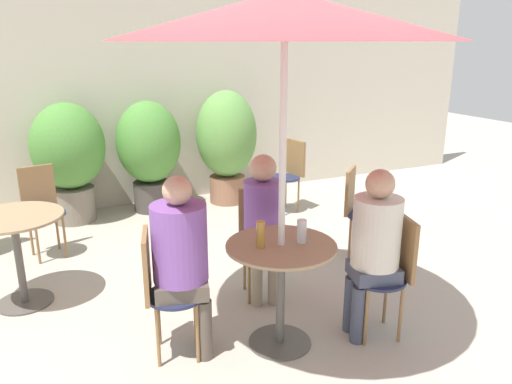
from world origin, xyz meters
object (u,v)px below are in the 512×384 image
Objects in this scene: bistro_chair_0 at (392,266)px; beer_glass_1 at (261,234)px; cafe_table_far at (16,239)px; beer_glass_0 at (302,231)px; potted_plant_0 at (69,153)px; umbrella at (285,16)px; potted_plant_1 at (149,148)px; potted_plant_2 at (227,140)px; bistro_chair_6 at (358,205)px; bistro_chair_2 at (161,284)px; bistro_chair_3 at (290,169)px; seated_person_2 at (182,253)px; seated_person_1 at (263,215)px; bistro_chair_1 at (260,232)px; bistro_chair_5 at (41,203)px; seated_person_0 at (374,241)px; cafe_table_near at (281,271)px.

bistro_chair_0 is 5.03× the size of beer_glass_1.
cafe_table_far is 4.77× the size of beer_glass_0.
potted_plant_0 is at bearing -137.38° from bistro_chair_0.
bistro_chair_0 is 0.38× the size of umbrella.
umbrella reaches higher than potted_plant_1.
potted_plant_2 reaches higher than beer_glass_1.
potted_plant_2 is at bearing -4.66° from potted_plant_1.
bistro_chair_0 is 1.34m from bistro_chair_6.
bistro_chair_2 is 1.00× the size of bistro_chair_3.
potted_plant_1 is 0.94× the size of potted_plant_2.
seated_person_2 reaches higher than beer_glass_1.
seated_person_1 is 0.89× the size of potted_plant_1.
bistro_chair_1 is 0.73× the size of seated_person_1.
bistro_chair_6 is at bearing 26.89° from bistro_chair_1.
potted_plant_0 is (-0.91, 3.20, -0.03)m from beer_glass_1.
potted_plant_2 is (0.68, 2.53, 0.10)m from seated_person_1.
umbrella is at bearing -71.08° from bistro_chair_5.
seated_person_0 is 0.89× the size of potted_plant_0.
bistro_chair_5 is at bearing 147.21° from seated_person_1.
bistro_chair_3 is at bearing -28.73° from bistro_chair_2.
cafe_table_near is at bearing -105.00° from potted_plant_2.
bistro_chair_6 is at bearing -76.83° from potted_plant_2.
seated_person_1 is 2.87m from potted_plant_0.
seated_person_1 is 0.87× the size of potted_plant_0.
bistro_chair_5 is (-2.82, -0.17, 0.00)m from bistro_chair_3.
umbrella reaches higher than cafe_table_near.
seated_person_0 is at bearing -45.05° from seated_person_1.
seated_person_1 is 0.97× the size of seated_person_2.
potted_plant_2 is (2.46, 1.80, 0.27)m from cafe_table_far.
potted_plant_0 is at bearing 110.12° from beer_glass_0.
seated_person_1 reaches higher than bistro_chair_0.
cafe_table_far is 2.71m from seated_person_0.
beer_glass_1 is 3.33m from potted_plant_0.
cafe_table_near is at bearing -87.68° from potted_plant_1.
seated_person_2 reaches higher than bistro_chair_0.
potted_plant_1 is at bearing 23.35° from bistro_chair_5.
seated_person_1 is 2.63m from potted_plant_1.
umbrella is (1.40, -2.33, 1.63)m from bistro_chair_5.
cafe_table_near is 0.85× the size of bistro_chair_1.
beer_glass_0 is 0.12× the size of potted_plant_1.
bistro_chair_1 is 0.61× the size of potted_plant_2.
bistro_chair_0 is at bearing -61.56° from bistro_chair_5.
bistro_chair_0 is 3.56m from potted_plant_1.
potted_plant_1 reaches higher than bistro_chair_2.
umbrella is at bearing -40.42° from bistro_chair_3.
bistro_chair_0 is 0.24m from seated_person_0.
bistro_chair_0 is 1.00× the size of bistro_chair_2.
potted_plant_1 is (0.63, 3.03, 0.26)m from bistro_chair_2.
bistro_chair_3 is at bearing 70.98° from seated_person_1.
bistro_chair_6 is 1.81m from beer_glass_1.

